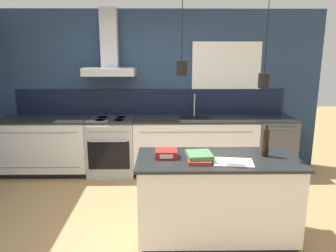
% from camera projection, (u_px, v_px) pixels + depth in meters
% --- Properties ---
extents(ground_plane, '(16.00, 16.00, 0.00)m').
position_uv_depth(ground_plane, '(144.00, 226.00, 3.75)').
color(ground_plane, tan).
rests_on(ground_plane, ground).
extents(wall_back, '(5.60, 2.39, 2.60)m').
position_uv_depth(wall_back, '(148.00, 88.00, 5.39)').
color(wall_back, navy).
rests_on(wall_back, ground_plane).
extents(counter_run_left, '(1.40, 0.64, 0.91)m').
position_uv_depth(counter_run_left, '(46.00, 146.00, 5.27)').
color(counter_run_left, black).
rests_on(counter_run_left, ground_plane).
extents(counter_run_sink, '(1.96, 0.64, 1.27)m').
position_uv_depth(counter_run_sink, '(195.00, 145.00, 5.30)').
color(counter_run_sink, black).
rests_on(counter_run_sink, ground_plane).
extents(oven_range, '(0.73, 0.66, 0.91)m').
position_uv_depth(oven_range, '(112.00, 146.00, 5.28)').
color(oven_range, '#B5B5BA').
rests_on(oven_range, ground_plane).
extents(dishwasher, '(0.60, 0.65, 0.91)m').
position_uv_depth(dishwasher, '(273.00, 145.00, 5.31)').
color(dishwasher, '#4C4C51').
rests_on(dishwasher, ground_plane).
extents(kitchen_island, '(1.64, 0.75, 0.91)m').
position_uv_depth(kitchen_island, '(216.00, 199.00, 3.41)').
color(kitchen_island, black).
rests_on(kitchen_island, ground_plane).
extents(bottle_on_island, '(0.07, 0.07, 0.34)m').
position_uv_depth(bottle_on_island, '(266.00, 143.00, 3.32)').
color(bottle_on_island, black).
rests_on(bottle_on_island, kitchen_island).
extents(book_stack, '(0.27, 0.33, 0.07)m').
position_uv_depth(book_stack, '(199.00, 157.00, 3.22)').
color(book_stack, '#B2332D').
rests_on(book_stack, kitchen_island).
extents(red_supply_box, '(0.22, 0.18, 0.08)m').
position_uv_depth(red_supply_box, '(166.00, 154.00, 3.31)').
color(red_supply_box, red).
rests_on(red_supply_box, kitchen_island).
extents(paper_pile, '(0.41, 0.31, 0.01)m').
position_uv_depth(paper_pile, '(233.00, 162.00, 3.17)').
color(paper_pile, silver).
rests_on(paper_pile, kitchen_island).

